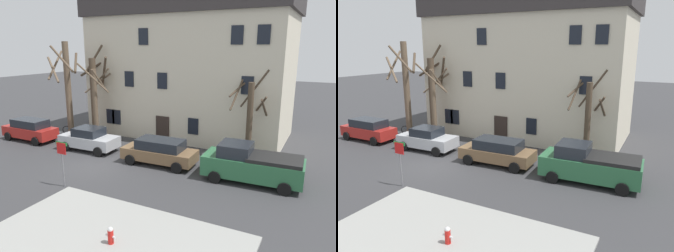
{
  "view_description": "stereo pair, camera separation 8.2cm",
  "coord_description": "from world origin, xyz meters",
  "views": [
    {
      "loc": [
        12.72,
        -14.52,
        7.26
      ],
      "look_at": [
        3.94,
        2.42,
        2.53
      ],
      "focal_mm": 34.24,
      "sensor_mm": 36.0,
      "label": 1
    },
    {
      "loc": [
        12.79,
        -14.48,
        7.26
      ],
      "look_at": [
        3.94,
        2.42,
        2.53
      ],
      "focal_mm": 34.24,
      "sensor_mm": 36.0,
      "label": 2
    }
  ],
  "objects": [
    {
      "name": "fire_hydrant",
      "position": [
        5.97,
        -6.13,
        0.47
      ],
      "size": [
        0.42,
        0.22,
        0.68
      ],
      "color": "red",
      "rests_on": "sidewalk_slab"
    },
    {
      "name": "bicycle_leaning",
      "position": [
        -6.64,
        5.15,
        0.37
      ],
      "size": [
        1.64,
        0.7,
        1.03
      ],
      "color": "black",
      "rests_on": "ground_plane"
    },
    {
      "name": "tree_bare_end",
      "position": [
        8.12,
        5.83,
        2.93
      ],
      "size": [
        2.43,
        2.28,
        5.88
      ],
      "color": "#4C3D2D",
      "rests_on": "ground_plane"
    },
    {
      "name": "street_sign_pole",
      "position": [
        0.51,
        -3.0,
        1.74
      ],
      "size": [
        0.76,
        0.07,
        2.47
      ],
      "color": "slate",
      "rests_on": "ground_plane"
    },
    {
      "name": "tree_bare_far",
      "position": [
        -3.86,
        5.06,
        3.15
      ],
      "size": [
        3.11,
        3.12,
        6.14
      ],
      "color": "brown",
      "rests_on": "ground_plane"
    },
    {
      "name": "building_main",
      "position": [
        1.93,
        10.41,
        5.62
      ],
      "size": [
        16.4,
        8.21,
        11.12
      ],
      "color": "beige",
      "rests_on": "ground_plane"
    },
    {
      "name": "tree_bare_near",
      "position": [
        -6.51,
        4.75,
        4.08
      ],
      "size": [
        2.71,
        2.4,
        7.68
      ],
      "color": "brown",
      "rests_on": "ground_plane"
    },
    {
      "name": "car_brown_wagon",
      "position": [
        3.42,
        2.28,
        0.86
      ],
      "size": [
        4.77,
        2.19,
        1.65
      ],
      "color": "brown",
      "rests_on": "ground_plane"
    },
    {
      "name": "pickup_truck_green",
      "position": [
        9.19,
        2.23,
        1.02
      ],
      "size": [
        5.41,
        2.48,
        2.1
      ],
      "color": "#2D6B42",
      "rests_on": "ground_plane"
    },
    {
      "name": "car_silver_sedan",
      "position": [
        -2.45,
        2.47,
        0.84
      ],
      "size": [
        4.3,
        2.17,
        1.67
      ],
      "color": "#B7BABF",
      "rests_on": "ground_plane"
    },
    {
      "name": "tree_bare_mid",
      "position": [
        -4.25,
        5.36,
        3.67
      ],
      "size": [
        3.22,
        3.68,
        7.44
      ],
      "color": "#4C3D2D",
      "rests_on": "ground_plane"
    },
    {
      "name": "car_red_wagon",
      "position": [
        -8.28,
        2.24,
        0.9
      ],
      "size": [
        4.53,
        1.93,
        1.73
      ],
      "color": "#AD231E",
      "rests_on": "ground_plane"
    },
    {
      "name": "ground_plane",
      "position": [
        0.0,
        0.0,
        0.0
      ],
      "size": [
        120.0,
        120.0,
        0.0
      ],
      "primitive_type": "plane",
      "color": "#38383A"
    }
  ]
}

